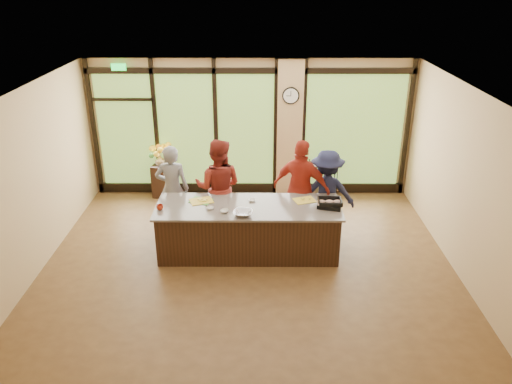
{
  "coord_description": "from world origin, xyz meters",
  "views": [
    {
      "loc": [
        0.17,
        -7.47,
        4.64
      ],
      "look_at": [
        0.13,
        0.4,
        1.14
      ],
      "focal_mm": 35.0,
      "sensor_mm": 36.0,
      "label": 1
    }
  ],
  "objects_px": {
    "island_base": "(248,230)",
    "cook_right": "(326,193)",
    "cook_left": "(173,189)",
    "flower_stand": "(162,181)",
    "roasting_pan": "(330,205)",
    "bar_cart": "(323,174)"
  },
  "relations": [
    {
      "from": "cook_left",
      "to": "roasting_pan",
      "type": "xyz_separation_m",
      "value": [
        2.85,
        -0.89,
        0.09
      ]
    },
    {
      "from": "island_base",
      "to": "cook_left",
      "type": "relative_size",
      "value": 1.79
    },
    {
      "from": "cook_right",
      "to": "cook_left",
      "type": "bearing_deg",
      "value": 0.46
    },
    {
      "from": "island_base",
      "to": "bar_cart",
      "type": "bearing_deg",
      "value": 56.86
    },
    {
      "from": "cook_left",
      "to": "island_base",
      "type": "bearing_deg",
      "value": 150.0
    },
    {
      "from": "bar_cart",
      "to": "cook_right",
      "type": "bearing_deg",
      "value": -109.7
    },
    {
      "from": "flower_stand",
      "to": "cook_left",
      "type": "bearing_deg",
      "value": -60.84
    },
    {
      "from": "island_base",
      "to": "roasting_pan",
      "type": "distance_m",
      "value": 1.49
    },
    {
      "from": "bar_cart",
      "to": "island_base",
      "type": "bearing_deg",
      "value": -137.8
    },
    {
      "from": "island_base",
      "to": "cook_right",
      "type": "xyz_separation_m",
      "value": [
        1.45,
        0.75,
        0.39
      ]
    },
    {
      "from": "island_base",
      "to": "roasting_pan",
      "type": "height_order",
      "value": "roasting_pan"
    },
    {
      "from": "bar_cart",
      "to": "cook_left",
      "type": "bearing_deg",
      "value": -167.03
    },
    {
      "from": "island_base",
      "to": "cook_right",
      "type": "relative_size",
      "value": 1.86
    },
    {
      "from": "cook_left",
      "to": "cook_right",
      "type": "distance_m",
      "value": 2.9
    },
    {
      "from": "cook_left",
      "to": "roasting_pan",
      "type": "distance_m",
      "value": 2.99
    },
    {
      "from": "cook_left",
      "to": "cook_right",
      "type": "height_order",
      "value": "cook_left"
    },
    {
      "from": "cook_left",
      "to": "flower_stand",
      "type": "xyz_separation_m",
      "value": [
        -0.52,
        1.6,
        -0.5
      ]
    },
    {
      "from": "roasting_pan",
      "to": "bar_cart",
      "type": "height_order",
      "value": "roasting_pan"
    },
    {
      "from": "cook_left",
      "to": "flower_stand",
      "type": "height_order",
      "value": "cook_left"
    },
    {
      "from": "cook_left",
      "to": "roasting_pan",
      "type": "bearing_deg",
      "value": 163.2
    },
    {
      "from": "cook_right",
      "to": "roasting_pan",
      "type": "height_order",
      "value": "cook_right"
    },
    {
      "from": "cook_right",
      "to": "bar_cart",
      "type": "relative_size",
      "value": 1.9
    }
  ]
}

